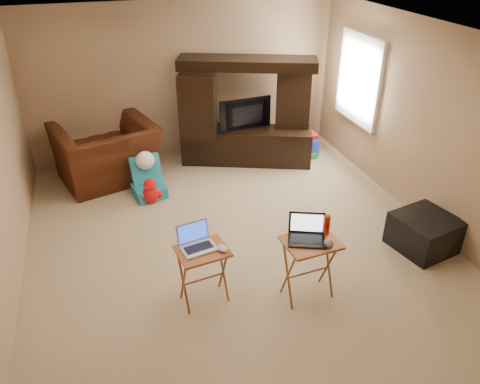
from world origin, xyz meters
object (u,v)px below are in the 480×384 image
object	(u,v)px
entertainment_center	(247,112)
tray_table_left	(204,276)
child_rocker	(148,178)
laptop_right	(307,231)
television	(248,115)
push_toy	(300,144)
tray_table_right	(308,269)
laptop_left	(198,239)
recliner	(107,153)
mouse_left	(223,249)
water_bottle	(326,225)
ottoman	(424,233)
plush_toy	(151,190)
mouse_right	(329,243)

from	to	relation	value
entertainment_center	tray_table_left	distance (m)	3.42
child_rocker	laptop_right	xyz separation A→B (m)	(1.26, -2.60, 0.53)
television	push_toy	world-z (taller)	television
tray_table_right	laptop_left	size ratio (longest dim) A/B	2.07
child_rocker	tray_table_left	size ratio (longest dim) A/B	0.89
recliner	mouse_left	size ratio (longest dim) A/B	10.53
push_toy	tray_table_right	xyz separation A→B (m)	(-1.34, -3.20, 0.13)
tray_table_left	water_bottle	size ratio (longest dim) A/B	3.01
ottoman	tray_table_right	bearing A→B (deg)	-168.24
mouse_left	water_bottle	size ratio (longest dim) A/B	0.61
plush_toy	push_toy	size ratio (longest dim) A/B	0.62
television	mouse_left	size ratio (longest dim) A/B	6.62
push_toy	mouse_right	world-z (taller)	mouse_right
plush_toy	tray_table_left	world-z (taller)	tray_table_left
mouse_left	plush_toy	bearing A→B (deg)	100.85
tray_table_right	child_rocker	bearing A→B (deg)	112.14
mouse_right	recliner	bearing A→B (deg)	119.43
entertainment_center	laptop_left	xyz separation A→B (m)	(-1.50, -3.01, -0.09)
plush_toy	mouse_left	distance (m)	2.35
television	tray_table_left	world-z (taller)	television
plush_toy	tray_table_right	xyz separation A→B (m)	(1.30, -2.44, 0.16)
recliner	mouse_right	bearing A→B (deg)	103.26
recliner	mouse_right	size ratio (longest dim) A/B	9.75
mouse_right	push_toy	bearing A→B (deg)	70.03
recliner	tray_table_right	bearing A→B (deg)	102.44
recliner	water_bottle	world-z (taller)	water_bottle
recliner	laptop_right	size ratio (longest dim) A/B	3.78
tray_table_left	mouse_right	world-z (taller)	mouse_right
plush_toy	tray_table_right	bearing A→B (deg)	-62.01
television	entertainment_center	bearing A→B (deg)	-95.72
tray_table_left	laptop_left	size ratio (longest dim) A/B	1.91
television	ottoman	world-z (taller)	television
mouse_left	water_bottle	bearing A→B (deg)	-5.69
laptop_right	mouse_left	xyz separation A→B (m)	(-0.83, 0.17, -0.15)
ottoman	mouse_left	size ratio (longest dim) A/B	5.03
plush_toy	mouse_left	xyz separation A→B (m)	(0.43, -2.26, 0.49)
television	tray_table_right	bearing A→B (deg)	77.03
mouse_right	television	bearing A→B (deg)	85.19
television	mouse_right	xyz separation A→B (m)	(-0.28, -3.37, -0.09)
tray_table_right	mouse_left	bearing A→B (deg)	163.60
tray_table_right	mouse_left	world-z (taller)	mouse_left
laptop_left	water_bottle	bearing A→B (deg)	-19.82
tray_table_right	laptop_left	xyz separation A→B (m)	(-1.09, 0.29, 0.42)
television	tray_table_left	bearing A→B (deg)	58.13
plush_toy	laptop_right	xyz separation A→B (m)	(1.26, -2.42, 0.63)
entertainment_center	water_bottle	bearing A→B (deg)	-72.34
ottoman	tray_table_left	bearing A→B (deg)	-177.93
laptop_left	mouse_right	bearing A→B (deg)	-29.19
entertainment_center	push_toy	world-z (taller)	entertainment_center
entertainment_center	child_rocker	bearing A→B (deg)	-137.02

